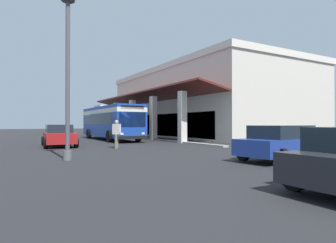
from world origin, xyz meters
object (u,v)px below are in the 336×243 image
at_px(parked_sedan_red, 59,135).
at_px(potted_palm, 124,130).
at_px(parked_sedan_blue, 283,143).
at_px(transit_bus, 110,120).
at_px(pedestrian, 117,132).
at_px(lot_light_pole, 68,72).

relative_size(parked_sedan_red, potted_palm, 1.65).
relative_size(parked_sedan_blue, potted_palm, 1.65).
bearing_deg(potted_palm, parked_sedan_blue, -7.70).
relative_size(transit_bus, pedestrian, 6.38).
relative_size(parked_sedan_blue, pedestrian, 2.57).
distance_m(parked_sedan_blue, pedestrian, 10.02).
bearing_deg(parked_sedan_blue, transit_bus, -176.32).
height_order(transit_bus, potted_palm, transit_bus).
xyz_separation_m(transit_bus, parked_sedan_blue, (18.55, 1.19, -1.10)).
bearing_deg(lot_light_pole, pedestrian, 140.10).
relative_size(transit_bus, lot_light_pole, 1.63).
height_order(parked_sedan_blue, lot_light_pole, lot_light_pole).
height_order(pedestrian, lot_light_pole, lot_light_pole).
height_order(transit_bus, pedestrian, transit_bus).
xyz_separation_m(pedestrian, potted_palm, (-18.53, 7.71, -0.32)).
relative_size(pedestrian, potted_palm, 0.64).
bearing_deg(potted_palm, lot_light_pole, -26.53).
relative_size(parked_sedan_red, lot_light_pole, 0.66).
relative_size(parked_sedan_blue, parked_sedan_red, 1.00).
bearing_deg(lot_light_pole, potted_palm, 153.47).
bearing_deg(pedestrian, parked_sedan_red, -139.22).
distance_m(pedestrian, potted_palm, 20.07).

